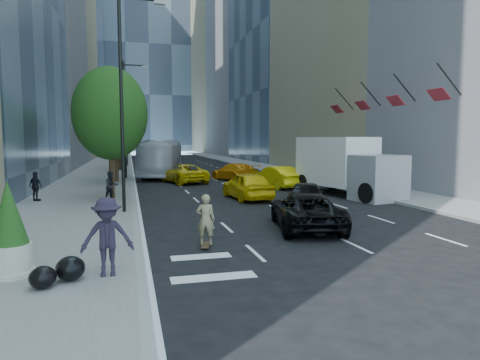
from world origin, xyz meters
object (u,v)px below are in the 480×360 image
object	(u,v)px
black_sedan_lincoln	(306,211)
box_truck	(346,166)
skateboarder	(206,223)
black_sedan_mercedes	(306,195)
planter_shrub	(9,230)
city_bus	(162,158)

from	to	relation	value
black_sedan_lincoln	box_truck	world-z (taller)	box_truck
skateboarder	black_sedan_lincoln	size ratio (longest dim) A/B	0.33
skateboarder	black_sedan_lincoln	bearing A→B (deg)	-140.25
black_sedan_mercedes	planter_shrub	xyz separation A→B (m)	(-11.70, -8.77, 0.63)
skateboarder	city_bus	xyz separation A→B (m)	(0.67, 27.67, 0.90)
black_sedan_mercedes	city_bus	xyz separation A→B (m)	(-5.76, 20.90, 1.07)
skateboarder	box_truck	size ratio (longest dim) A/B	0.21
black_sedan_lincoln	black_sedan_mercedes	xyz separation A→B (m)	(2.06, 4.77, -0.05)
black_sedan_mercedes	city_bus	world-z (taller)	city_bus
skateboarder	box_truck	bearing A→B (deg)	-119.97
black_sedan_lincoln	planter_shrub	xyz separation A→B (m)	(-9.64, -4.00, 0.58)
city_bus	planter_shrub	size ratio (longest dim) A/B	5.19
city_bus	planter_shrub	xyz separation A→B (m)	(-5.94, -29.67, -0.44)
black_sedan_lincoln	box_truck	xyz separation A→B (m)	(6.51, 8.83, 1.15)
black_sedan_lincoln	black_sedan_mercedes	world-z (taller)	black_sedan_lincoln
city_bus	black_sedan_lincoln	bearing A→B (deg)	-71.32
black_sedan_mercedes	planter_shrub	bearing A→B (deg)	60.70
city_bus	planter_shrub	bearing A→B (deg)	-90.84
black_sedan_lincoln	box_truck	bearing A→B (deg)	-114.64
black_sedan_lincoln	city_bus	xyz separation A→B (m)	(-3.70, 25.67, 1.02)
planter_shrub	city_bus	bearing A→B (deg)	78.68
box_truck	planter_shrub	distance (m)	20.63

